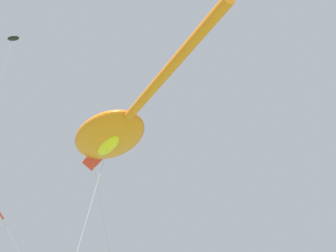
{
  "coord_description": "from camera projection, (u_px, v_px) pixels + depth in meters",
  "views": [
    {
      "loc": [
        -7.55,
        -0.06,
        1.94
      ],
      "look_at": [
        1.26,
        8.25,
        8.36
      ],
      "focal_mm": 43.44,
      "sensor_mm": 36.0,
      "label": 1
    }
  ],
  "objects": [
    {
      "name": "big_show_kite",
      "position": [
        111.0,
        134.0,
        21.03
      ],
      "size": [
        6.48,
        13.79,
        12.04
      ],
      "rotation": [
        0.0,
        0.0,
        1.23
      ],
      "color": "orange",
      "rests_on": "ground"
    },
    {
      "name": "small_kite_delta_white",
      "position": [
        12.0,
        42.0,
        34.73
      ],
      "size": [
        2.45,
        1.28,
        25.16
      ],
      "rotation": [
        0.0,
        0.0,
        -1.11
      ],
      "color": "black",
      "rests_on": "ground"
    },
    {
      "name": "small_kite_diamond_red",
      "position": [
        6.0,
        226.0,
        19.32
      ],
      "size": [
        4.43,
        2.9,
        7.63
      ],
      "rotation": [
        0.0,
        0.0,
        0.09
      ],
      "color": "red",
      "rests_on": "ground"
    },
    {
      "name": "small_kite_tiny_distant",
      "position": [
        94.0,
        167.0,
        23.26
      ],
      "size": [
        2.46,
        2.72,
        11.61
      ],
      "rotation": [
        0.0,
        0.0,
        2.04
      ],
      "color": "red",
      "rests_on": "ground"
    }
  ]
}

